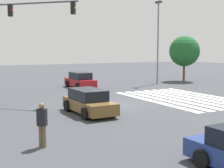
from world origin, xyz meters
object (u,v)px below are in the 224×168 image
object	(u,v)px
pedestrian	(42,122)
street_light_pole_b	(158,36)
car_0	(80,80)
car_2	(89,102)
traffic_signal_mast	(10,29)
tree_corner_c	(184,51)

from	to	relation	value
pedestrian	street_light_pole_b	distance (m)	24.11
car_0	car_2	world-z (taller)	car_0
car_0	pedestrian	world-z (taller)	pedestrian
pedestrian	car_2	bearing A→B (deg)	4.36
car_0	street_light_pole_b	size ratio (longest dim) A/B	0.49
traffic_signal_mast	car_0	distance (m)	9.71
pedestrian	tree_corner_c	distance (m)	27.98
pedestrian	street_light_pole_b	bearing A→B (deg)	-2.92
car_2	pedestrian	world-z (taller)	pedestrian
traffic_signal_mast	street_light_pole_b	bearing A→B (deg)	57.02
street_light_pole_b	pedestrian	bearing A→B (deg)	132.62
car_2	pedestrian	xyz separation A→B (m)	(-5.01, 4.22, 0.28)
traffic_signal_mast	pedestrian	world-z (taller)	traffic_signal_mast
car_2	pedestrian	bearing A→B (deg)	-41.16
street_light_pole_b	car_0	bearing A→B (deg)	84.20
pedestrian	street_light_pole_b	size ratio (longest dim) A/B	0.20
street_light_pole_b	tree_corner_c	xyz separation A→B (m)	(0.93, -4.62, -1.71)
tree_corner_c	car_0	bearing A→B (deg)	90.16
traffic_signal_mast	car_2	xyz separation A→B (m)	(-7.61, -2.96, -4.61)
tree_corner_c	car_2	bearing A→B (deg)	123.88
pedestrian	tree_corner_c	world-z (taller)	tree_corner_c
car_2	street_light_pole_b	xyz separation A→B (m)	(11.05, -13.24, 4.59)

